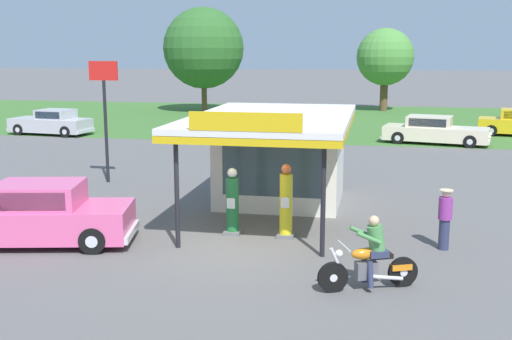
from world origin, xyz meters
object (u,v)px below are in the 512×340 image
object	(u,v)px
parked_car_back_row_centre	(51,123)
parked_car_back_row_far_right	(434,131)
parked_car_second_row_spare	(242,122)
roadside_pole_sign	(105,100)
gas_pump_nearside	(232,204)
gas_pump_offside	(286,204)
motorcycle_with_rider	(371,259)
bystander_standing_back_lot	(445,218)
featured_classic_sedan	(36,216)

from	to	relation	value
parked_car_back_row_centre	parked_car_back_row_far_right	distance (m)	21.92
parked_car_second_row_spare	roadside_pole_sign	distance (m)	14.90
gas_pump_nearside	gas_pump_offside	distance (m)	1.45
motorcycle_with_rider	gas_pump_nearside	bearing A→B (deg)	138.35
bystander_standing_back_lot	motorcycle_with_rider	bearing A→B (deg)	-120.36
parked_car_back_row_far_right	gas_pump_offside	bearing A→B (deg)	-106.30
featured_classic_sedan	parked_car_second_row_spare	bearing A→B (deg)	88.50
gas_pump_offside	motorcycle_with_rider	distance (m)	3.99
gas_pump_offside	featured_classic_sedan	world-z (taller)	gas_pump_offside
parked_car_second_row_spare	roadside_pole_sign	bearing A→B (deg)	-97.82
roadside_pole_sign	featured_classic_sedan	bearing A→B (deg)	-79.19
gas_pump_nearside	bystander_standing_back_lot	bearing A→B (deg)	-2.72
parked_car_back_row_centre	gas_pump_offside	bearing A→B (deg)	-46.88
gas_pump_offside	parked_car_back_row_centre	world-z (taller)	gas_pump_offside
featured_classic_sedan	parked_car_back_row_centre	bearing A→B (deg)	118.09
parked_car_back_row_far_right	parked_car_second_row_spare	bearing A→B (deg)	169.61
gas_pump_nearside	featured_classic_sedan	bearing A→B (deg)	-159.53
motorcycle_with_rider	featured_classic_sedan	xyz separation A→B (m)	(-8.43, 1.52, 0.07)
gas_pump_offside	bystander_standing_back_lot	bearing A→B (deg)	-3.70
parked_car_back_row_centre	roadside_pole_sign	distance (m)	15.18
roadside_pole_sign	motorcycle_with_rider	bearing A→B (deg)	-42.34
parked_car_second_row_spare	parked_car_back_row_far_right	world-z (taller)	parked_car_second_row_spare
parked_car_back_row_centre	parked_car_back_row_far_right	xyz separation A→B (m)	(21.91, 0.55, -0.01)
parked_car_back_row_far_right	bystander_standing_back_lot	xyz separation A→B (m)	(-1.32, -18.51, 0.14)
parked_car_second_row_spare	parked_car_back_row_far_right	distance (m)	11.13
featured_classic_sedan	bystander_standing_back_lot	distance (m)	10.31
parked_car_second_row_spare	bystander_standing_back_lot	world-z (taller)	bystander_standing_back_lot
parked_car_back_row_centre	gas_pump_nearside	bearing A→B (deg)	-49.49
featured_classic_sedan	parked_car_back_row_far_right	size ratio (longest dim) A/B	0.90
parked_car_second_row_spare	featured_classic_sedan	bearing A→B (deg)	-91.50
featured_classic_sedan	parked_car_back_row_far_right	world-z (taller)	featured_classic_sedan
gas_pump_nearside	parked_car_back_row_centre	bearing A→B (deg)	130.51
bystander_standing_back_lot	featured_classic_sedan	bearing A→B (deg)	-171.59
featured_classic_sedan	roadside_pole_sign	world-z (taller)	roadside_pole_sign
gas_pump_offside	parked_car_back_row_far_right	bearing A→B (deg)	73.70
parked_car_second_row_spare	motorcycle_with_rider	bearing A→B (deg)	-71.56
parked_car_second_row_spare	roadside_pole_sign	xyz separation A→B (m)	(-2.00, -14.56, 2.42)
gas_pump_nearside	parked_car_second_row_spare	world-z (taller)	gas_pump_nearside
gas_pump_offside	motorcycle_with_rider	bearing A→B (deg)	-55.67
bystander_standing_back_lot	parked_car_back_row_centre	bearing A→B (deg)	138.90
motorcycle_with_rider	parked_car_back_row_far_right	size ratio (longest dim) A/B	0.35
parked_car_back_row_far_right	roadside_pole_sign	size ratio (longest dim) A/B	1.28
parked_car_back_row_centre	roadside_pole_sign	xyz separation A→B (m)	(8.97, -12.01, 2.42)
motorcycle_with_rider	roadside_pole_sign	size ratio (longest dim) A/B	0.45
featured_classic_sedan	bystander_standing_back_lot	bearing A→B (deg)	8.41
gas_pump_offside	roadside_pole_sign	xyz separation A→B (m)	(-7.61, 5.69, 2.19)
gas_pump_offside	featured_classic_sedan	distance (m)	6.43
featured_classic_sedan	parked_car_second_row_spare	distance (m)	22.03
motorcycle_with_rider	parked_car_second_row_spare	size ratio (longest dim) A/B	0.40
roadside_pole_sign	bystander_standing_back_lot	bearing A→B (deg)	-27.11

